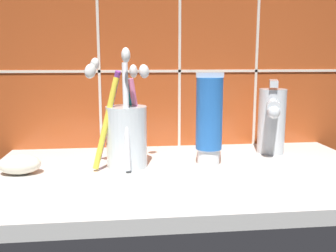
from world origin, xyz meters
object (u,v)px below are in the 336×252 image
toothpaste_tube (209,119)px  soap_bar (19,165)px  sink_faucet (272,118)px  toothbrush_cup (126,131)px

toothpaste_tube → soap_bar: toothpaste_tube is taller
sink_faucet → soap_bar: size_ratio=2.12×
toothpaste_tube → sink_faucet: size_ratio=1.12×
sink_faucet → soap_bar: sink_faucet is taller
toothbrush_cup → sink_faucet: size_ratio=1.41×
toothbrush_cup → soap_bar: (-15.97, -2.44, -4.30)cm
sink_faucet → soap_bar: 43.40cm
sink_faucet → toothpaste_tube: bearing=-46.5°
toothbrush_cup → sink_faucet: toothbrush_cup is taller
toothbrush_cup → toothpaste_tube: bearing=-0.3°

